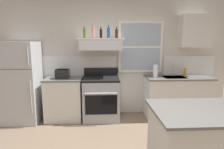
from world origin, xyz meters
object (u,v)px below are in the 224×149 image
(refrigerator, at_px, (22,82))
(dish_soap_bottle, at_px, (185,72))
(bottle_balsamic_dark, at_px, (101,34))
(bottle_brown_stout, at_px, (116,34))
(kitchen_island, at_px, (210,145))
(bottle_blue_liqueur, at_px, (109,33))
(toaster, at_px, (62,73))
(stove_range, at_px, (101,98))
(bottle_rose_pink, at_px, (93,32))
(bottle_olive_oil_square, at_px, (85,33))
(paper_towel_roll, at_px, (156,71))

(refrigerator, xyz_separation_m, dish_soap_bottle, (3.53, 0.16, 0.16))
(bottle_balsamic_dark, bearing_deg, bottle_brown_stout, 2.25)
(dish_soap_bottle, distance_m, kitchen_island, 2.27)
(bottle_brown_stout, distance_m, dish_soap_bottle, 1.76)
(refrigerator, distance_m, bottle_blue_liqueur, 2.08)
(toaster, height_order, kitchen_island, toaster)
(stove_range, bearing_deg, dish_soap_bottle, 4.18)
(bottle_rose_pink, distance_m, dish_soap_bottle, 2.21)
(toaster, relative_size, dish_soap_bottle, 1.65)
(refrigerator, bearing_deg, bottle_rose_pink, 6.13)
(stove_range, height_order, bottle_blue_liqueur, bottle_blue_liqueur)
(toaster, height_order, bottle_olive_oil_square, bottle_olive_oil_square)
(toaster, bearing_deg, stove_range, -2.82)
(bottle_blue_liqueur, bearing_deg, bottle_olive_oil_square, 179.38)
(toaster, bearing_deg, dish_soap_bottle, 2.06)
(bottle_brown_stout, bearing_deg, paper_towel_roll, -5.19)
(bottle_rose_pink, distance_m, bottle_balsamic_dark, 0.17)
(refrigerator, relative_size, bottle_olive_oil_square, 6.88)
(refrigerator, relative_size, bottle_blue_liqueur, 6.31)
(bottle_blue_liqueur, distance_m, bottle_brown_stout, 0.18)
(bottle_rose_pink, height_order, paper_towel_roll, bottle_rose_pink)
(refrigerator, distance_m, bottle_rose_pink, 1.82)
(bottle_brown_stout, height_order, dish_soap_bottle, bottle_brown_stout)
(toaster, relative_size, bottle_balsamic_dark, 1.29)
(stove_range, xyz_separation_m, bottle_rose_pink, (-0.15, 0.14, 1.40))
(toaster, relative_size, kitchen_island, 0.21)
(bottle_brown_stout, bearing_deg, refrigerator, -176.04)
(stove_range, height_order, bottle_balsamic_dark, bottle_balsamic_dark)
(toaster, height_order, bottle_brown_stout, bottle_brown_stout)
(bottle_olive_oil_square, height_order, bottle_rose_pink, bottle_rose_pink)
(toaster, xyz_separation_m, bottle_brown_stout, (1.15, 0.07, 0.83))
(stove_range, bearing_deg, toaster, 177.18)
(bottle_olive_oil_square, xyz_separation_m, dish_soap_bottle, (2.21, 0.08, -0.85))
(refrigerator, distance_m, bottle_olive_oil_square, 1.66)
(toaster, xyz_separation_m, paper_towel_roll, (2.00, -0.00, 0.04))
(stove_range, distance_m, paper_towel_roll, 1.32)
(toaster, xyz_separation_m, bottle_balsamic_dark, (0.82, 0.06, 0.83))
(bottle_olive_oil_square, relative_size, bottle_balsamic_dark, 1.06)
(paper_towel_roll, height_order, kitchen_island, paper_towel_roll)
(bottle_blue_liqueur, xyz_separation_m, bottle_brown_stout, (0.17, 0.06, -0.02))
(bottle_rose_pink, xyz_separation_m, bottle_blue_liqueur, (0.32, -0.08, -0.01))
(toaster, distance_m, dish_soap_bottle, 2.70)
(toaster, distance_m, bottle_olive_oil_square, 0.97)
(toaster, relative_size, bottle_rose_pink, 1.03)
(refrigerator, bearing_deg, stove_range, 0.80)
(bottle_olive_oil_square, distance_m, bottle_brown_stout, 0.67)
(dish_soap_bottle, bearing_deg, toaster, -177.94)
(bottle_brown_stout, bearing_deg, bottle_blue_liqueur, -160.28)
(dish_soap_bottle, bearing_deg, stove_range, -175.82)
(bottle_olive_oil_square, bearing_deg, bottle_balsamic_dark, 7.17)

